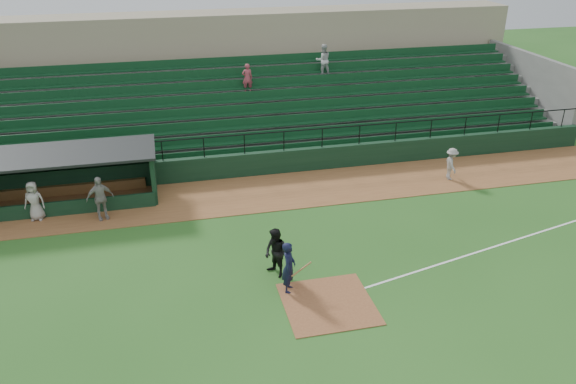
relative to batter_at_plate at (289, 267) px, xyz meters
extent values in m
plane|color=#24551B|center=(1.12, -0.07, -0.96)|extent=(90.00, 90.00, 0.00)
cube|color=brown|center=(1.12, 7.93, -0.94)|extent=(40.00, 4.00, 0.03)
cube|color=brown|center=(1.12, -1.07, -0.94)|extent=(3.00, 3.00, 0.03)
cube|color=white|center=(9.12, 1.13, -0.95)|extent=(17.49, 4.44, 0.01)
cube|color=black|center=(1.12, 10.13, -0.36)|extent=(36.00, 0.35, 1.20)
cylinder|color=black|center=(1.12, 10.13, 1.24)|extent=(36.00, 0.06, 0.06)
cube|color=slate|center=(1.12, 15.03, 0.84)|extent=(36.00, 9.00, 3.60)
cube|color=#0F3A1D|center=(1.12, 14.53, 1.29)|extent=(34.56, 8.00, 4.05)
cube|color=slate|center=(19.12, 15.08, 1.14)|extent=(0.35, 9.50, 4.20)
cube|color=gray|center=(1.12, 21.53, 2.24)|extent=(38.00, 3.00, 6.40)
cube|color=slate|center=(1.12, 19.53, 2.74)|extent=(36.00, 2.00, 0.20)
imported|color=#BBBBBB|center=(6.06, 16.83, 3.13)|extent=(0.92, 0.71, 1.89)
imported|color=#A23B49|center=(1.26, 15.83, 2.57)|extent=(0.61, 0.40, 1.66)
cube|color=black|center=(-8.63, 10.33, 0.19)|extent=(8.50, 0.20, 2.30)
cube|color=black|center=(-4.38, 9.03, 0.19)|extent=(0.20, 2.60, 2.30)
cube|color=black|center=(-8.63, 9.03, 1.40)|extent=(8.90, 3.20, 0.12)
cube|color=olive|center=(-8.63, 9.93, -0.71)|extent=(7.65, 0.40, 0.50)
cube|color=black|center=(-8.63, 7.68, -0.61)|extent=(8.50, 0.12, 0.70)
imported|color=black|center=(0.00, 0.00, 0.00)|extent=(0.67, 0.82, 1.92)
cylinder|color=olive|center=(0.40, -0.20, -0.01)|extent=(0.79, 0.34, 0.35)
imported|color=black|center=(-0.24, 1.05, -0.03)|extent=(1.05, 1.14, 1.87)
imported|color=gray|center=(9.97, 7.37, -0.12)|extent=(0.75, 1.12, 1.62)
imported|color=gray|center=(-6.65, 6.95, 0.05)|extent=(1.24, 0.80, 1.96)
imported|color=#9E9994|center=(-9.39, 7.54, -0.05)|extent=(0.94, 0.70, 1.76)
camera|label=1|loc=(-3.78, -16.11, 10.81)|focal=35.62mm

